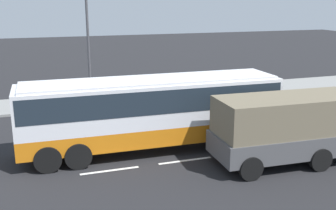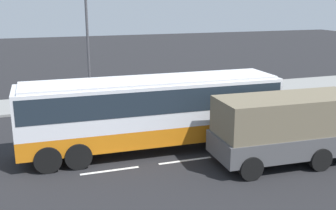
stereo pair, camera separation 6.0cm
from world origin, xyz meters
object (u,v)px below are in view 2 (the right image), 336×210
object	(u,v)px
pedestrian_near_curb	(155,86)
street_lamp	(91,40)
coach_bus	(152,106)
cargo_truck	(308,124)

from	to	relation	value
pedestrian_near_curb	street_lamp	distance (m)	5.34
coach_bus	pedestrian_near_curb	size ratio (longest dim) A/B	7.55
coach_bus	cargo_truck	xyz separation A→B (m)	(5.87, -3.29, -0.47)
coach_bus	street_lamp	bearing A→B (deg)	100.00
cargo_truck	street_lamp	xyz separation A→B (m)	(-7.22, 11.85, 2.72)
coach_bus	street_lamp	world-z (taller)	street_lamp
street_lamp	pedestrian_near_curb	bearing A→B (deg)	4.61
pedestrian_near_curb	cargo_truck	bearing A→B (deg)	45.23
pedestrian_near_curb	street_lamp	world-z (taller)	street_lamp
coach_bus	cargo_truck	distance (m)	6.75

